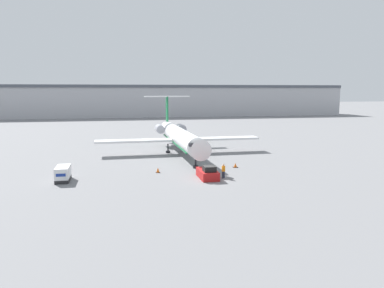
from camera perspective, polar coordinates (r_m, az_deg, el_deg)
ground_plane at (r=47.95m, az=2.45°, el=-5.46°), size 600.00×600.00×0.00m
terminal_building at (r=165.69m, az=-7.47°, el=6.56°), size 180.00×16.80×13.67m
airplane_main at (r=67.42m, az=-1.97°, el=1.24°), size 29.77×32.44×10.12m
pushback_tug at (r=48.57m, az=2.40°, el=-4.47°), size 2.16×4.53×1.80m
luggage_cart at (r=49.77m, az=-19.07°, el=-4.31°), size 1.62×3.65×1.85m
worker_near_tug at (r=48.69m, az=4.81°, el=-4.07°), size 0.40×0.26×1.88m
traffic_cone_left at (r=52.17m, az=-5.21°, el=-3.99°), size 0.59×0.59×0.70m
traffic_cone_right at (r=55.77m, az=6.62°, el=-3.24°), size 0.72×0.72×0.66m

